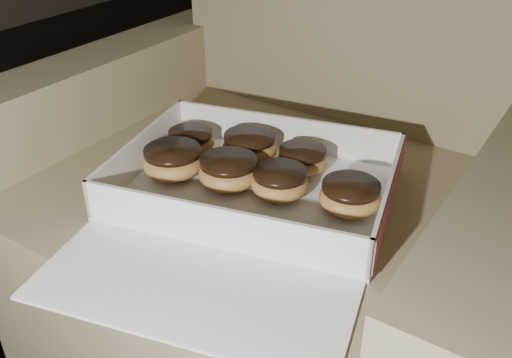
{
  "coord_description": "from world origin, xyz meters",
  "views": [
    {
      "loc": [
        0.85,
        -0.75,
        0.89
      ],
      "look_at": [
        0.43,
        -0.12,
        0.44
      ],
      "focal_mm": 40.0,
      "sensor_mm": 36.0,
      "label": 1
    }
  ],
  "objects": [
    {
      "name": "crumb_a",
      "position": [
        0.56,
        -0.18,
        0.42
      ],
      "size": [
        0.01,
        0.01,
        0.0
      ],
      "primitive_type": "ellipsoid",
      "color": "black",
      "rests_on": "bakery_box"
    },
    {
      "name": "donut_f",
      "position": [
        0.29,
        -0.15,
        0.45
      ],
      "size": [
        0.1,
        0.1,
        0.05
      ],
      "color": "#BD9042",
      "rests_on": "bakery_box"
    },
    {
      "name": "donut_c",
      "position": [
        0.46,
        -0.02,
        0.44
      ],
      "size": [
        0.08,
        0.08,
        0.04
      ],
      "color": "#BD9042",
      "rests_on": "bakery_box"
    },
    {
      "name": "crumb_d",
      "position": [
        0.48,
        -0.2,
        0.42
      ],
      "size": [
        0.01,
        0.01,
        0.0
      ],
      "primitive_type": "ellipsoid",
      "color": "black",
      "rests_on": "bakery_box"
    },
    {
      "name": "floor",
      "position": [
        0.0,
        0.0,
        0.0
      ],
      "size": [
        4.5,
        4.5,
        0.0
      ],
      "primitive_type": "plane",
      "color": "black",
      "rests_on": "ground"
    },
    {
      "name": "donut_d",
      "position": [
        0.39,
        -0.13,
        0.44
      ],
      "size": [
        0.1,
        0.1,
        0.05
      ],
      "color": "#BD9042",
      "rests_on": "bakery_box"
    },
    {
      "name": "donut_g",
      "position": [
        0.47,
        -0.11,
        0.44
      ],
      "size": [
        0.09,
        0.09,
        0.04
      ],
      "color": "#BD9042",
      "rests_on": "bakery_box"
    },
    {
      "name": "crumb_c",
      "position": [
        0.47,
        -0.13,
        0.42
      ],
      "size": [
        0.01,
        0.01,
        0.0
      ],
      "primitive_type": "ellipsoid",
      "color": "black",
      "rests_on": "bakery_box"
    },
    {
      "name": "donut_e",
      "position": [
        0.37,
        -0.04,
        0.44
      ],
      "size": [
        0.09,
        0.09,
        0.05
      ],
      "color": "#BD9042",
      "rests_on": "bakery_box"
    },
    {
      "name": "armchair",
      "position": [
        0.41,
        -0.01,
        0.29
      ],
      "size": [
        0.88,
        0.74,
        0.92
      ],
      "color": "#8A7758",
      "rests_on": "floor"
    },
    {
      "name": "donut_b",
      "position": [
        0.58,
        -0.09,
        0.44
      ],
      "size": [
        0.09,
        0.09,
        0.05
      ],
      "color": "#BD9042",
      "rests_on": "bakery_box"
    },
    {
      "name": "donut_a",
      "position": [
        0.27,
        -0.07,
        0.44
      ],
      "size": [
        0.08,
        0.08,
        0.04
      ],
      "color": "#BD9042",
      "rests_on": "bakery_box"
    },
    {
      "name": "bakery_box",
      "position": [
        0.44,
        -0.16,
        0.42
      ],
      "size": [
        0.51,
        0.56,
        0.07
      ],
      "rotation": [
        0.0,
        0.0,
        0.24
      ],
      "color": "white",
      "rests_on": "armchair"
    },
    {
      "name": "crumb_b",
      "position": [
        0.38,
        -0.23,
        0.42
      ],
      "size": [
        0.01,
        0.01,
        0.0
      ],
      "primitive_type": "ellipsoid",
      "color": "black",
      "rests_on": "bakery_box"
    }
  ]
}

